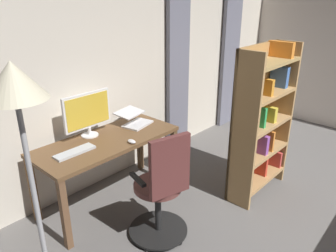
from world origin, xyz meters
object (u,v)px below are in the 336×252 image
(bookshelf, at_px, (260,121))
(floor_lamp, at_px, (20,119))
(desk, at_px, (108,148))
(computer_mouse, at_px, (132,141))
(laptop, at_px, (135,120))
(computer_keyboard, at_px, (75,152))
(computer_monitor, at_px, (87,112))
(office_chair, at_px, (162,192))

(bookshelf, xyz_separation_m, floor_lamp, (2.50, -0.08, 0.72))
(desk, xyz_separation_m, computer_mouse, (-0.11, 0.26, 0.12))
(laptop, relative_size, bookshelf, 0.23)
(computer_keyboard, bearing_deg, computer_mouse, 155.50)
(desk, distance_m, computer_monitor, 0.42)
(desk, bearing_deg, office_chair, 86.77)
(computer_monitor, xyz_separation_m, computer_mouse, (-0.17, 0.47, -0.24))
(office_chair, relative_size, floor_lamp, 0.59)
(computer_monitor, xyz_separation_m, laptop, (-0.53, 0.12, -0.21))
(laptop, bearing_deg, computer_monitor, -24.15)
(computer_mouse, bearing_deg, laptop, -135.60)
(floor_lamp, bearing_deg, desk, -142.04)
(computer_monitor, height_order, bookshelf, bookshelf)
(desk, relative_size, computer_keyboard, 3.79)
(laptop, height_order, computer_mouse, laptop)
(computer_monitor, xyz_separation_m, computer_keyboard, (0.33, 0.24, -0.25))
(laptop, height_order, bookshelf, bookshelf)
(office_chair, xyz_separation_m, laptop, (-0.51, -0.91, 0.30))
(desk, distance_m, office_chair, 0.83)
(desk, height_order, computer_mouse, computer_mouse)
(computer_keyboard, relative_size, bookshelf, 0.24)
(office_chair, relative_size, computer_monitor, 1.99)
(computer_monitor, distance_m, computer_keyboard, 0.48)
(computer_mouse, bearing_deg, computer_keyboard, -24.50)
(computer_keyboard, bearing_deg, computer_monitor, -144.69)
(desk, relative_size, bookshelf, 0.90)
(office_chair, xyz_separation_m, computer_monitor, (0.02, -1.03, 0.51))
(computer_monitor, distance_m, computer_mouse, 0.56)
(computer_keyboard, height_order, computer_mouse, computer_mouse)
(computer_mouse, bearing_deg, desk, -67.06)
(computer_keyboard, distance_m, laptop, 0.87)
(computer_mouse, relative_size, floor_lamp, 0.05)
(computer_mouse, relative_size, bookshelf, 0.06)
(bookshelf, bearing_deg, desk, -38.25)
(laptop, bearing_deg, desk, -0.59)
(desk, height_order, office_chair, office_chair)
(computer_monitor, relative_size, floor_lamp, 0.29)
(office_chair, distance_m, bookshelf, 1.40)
(laptop, bearing_deg, bookshelf, 115.06)
(computer_monitor, bearing_deg, floor_lamp, 45.21)
(office_chair, height_order, computer_monitor, computer_monitor)
(computer_keyboard, xyz_separation_m, computer_mouse, (-0.51, 0.23, 0.01))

